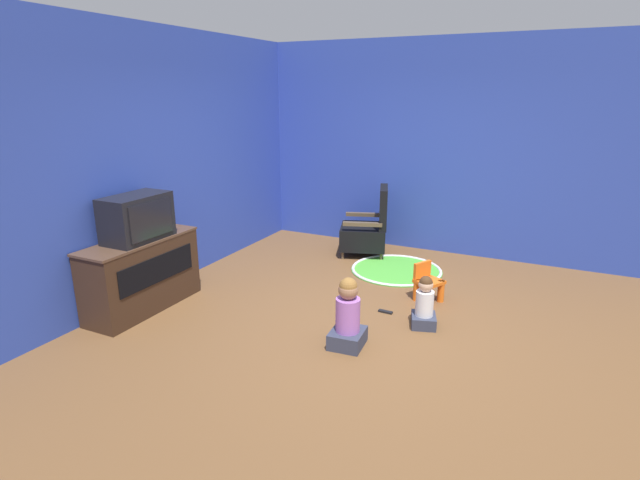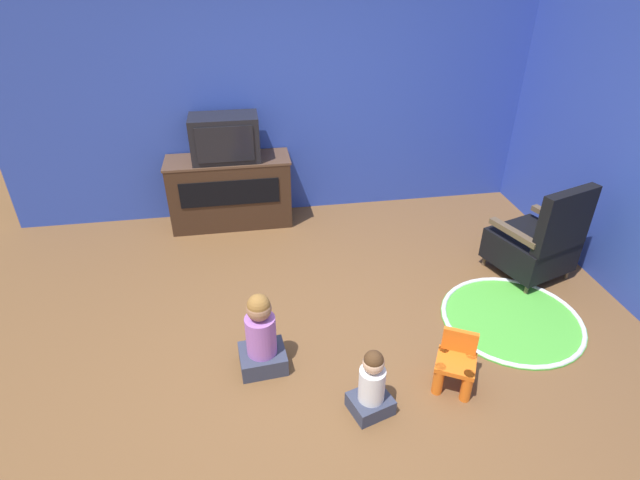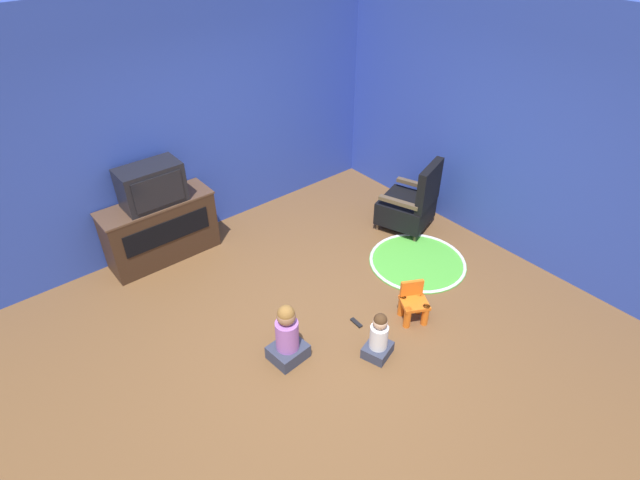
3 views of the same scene
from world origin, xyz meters
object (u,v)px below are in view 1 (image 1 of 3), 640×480
black_armchair (367,230)px  child_watching_left (424,305)px  remote_control (385,312)px  yellow_kid_chair (428,285)px  child_watching_center (348,317)px  television (137,218)px  tv_cabinet (142,273)px

black_armchair → child_watching_left: size_ratio=1.84×
black_armchair → remote_control: black_armchair is taller
yellow_kid_chair → child_watching_center: child_watching_center is taller
child_watching_left → child_watching_center: child_watching_center is taller
television → remote_control: bearing=-66.7°
television → black_armchair: (2.73, -1.44, -0.64)m
tv_cabinet → black_armchair: bearing=-28.2°
television → black_armchair: 3.16m
yellow_kid_chair → child_watching_left: 0.64m
tv_cabinet → yellow_kid_chair: bearing=-60.4°
black_armchair → child_watching_center: 2.66m
yellow_kid_chair → black_armchair: bearing=72.1°
yellow_kid_chair → child_watching_center: bearing=-168.1°
tv_cabinet → child_watching_center: tv_cabinet is taller
remote_control → yellow_kid_chair: bearing=-118.2°
black_armchair → child_watching_center: (-2.55, -0.78, -0.07)m
child_watching_left → remote_control: size_ratio=3.41×
yellow_kid_chair → child_watching_center: 1.37m
black_armchair → child_watching_left: (-1.87, -1.30, -0.12)m
tv_cabinet → yellow_kid_chair: size_ratio=3.10×
child_watching_center → remote_control: (0.81, -0.09, -0.27)m
tv_cabinet → yellow_kid_chair: tv_cabinet is taller
black_armchair → television: bearing=-46.5°
television → yellow_kid_chair: (1.50, -2.61, -0.80)m
television → child_watching_left: bearing=-72.4°
tv_cabinet → child_watching_left: tv_cabinet is taller
tv_cabinet → remote_control: bearing=-66.9°
yellow_kid_chair → remote_control: 0.61m
child_watching_left → yellow_kid_chair: bearing=-6.4°
television → black_armchair: television is taller
television → remote_control: 2.70m
tv_cabinet → child_watching_center: 2.25m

